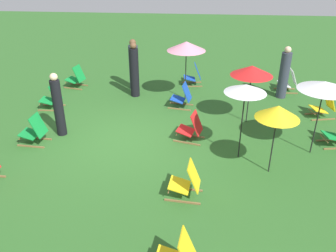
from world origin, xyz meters
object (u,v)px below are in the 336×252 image
at_px(umbrella_2, 325,86).
at_px(person_3, 284,74).
at_px(deckchair_6, 194,76).
at_px(umbrella_0, 278,112).
at_px(deckchair_3, 34,131).
at_px(umbrella_3, 252,71).
at_px(deckchair_5, 191,128).
at_px(umbrella_1, 246,89).
at_px(umbrella_4, 186,46).
at_px(person_0, 134,66).
at_px(person_2, 58,106).
at_px(deckchair_11, 187,182).
at_px(deckchair_13, 289,82).
at_px(deckchair_14, 324,106).
at_px(deckchair_2, 76,78).
at_px(deckchair_1, 182,97).
at_px(deckchair_12, 52,98).
at_px(person_1, 134,71).

bearing_deg(umbrella_2, person_3, -179.52).
bearing_deg(deckchair_6, umbrella_0, 13.07).
relative_size(deckchair_3, umbrella_3, 0.47).
xyz_separation_m(deckchair_5, umbrella_1, (0.74, 1.22, 1.46)).
relative_size(umbrella_4, person_0, 1.08).
xyz_separation_m(umbrella_0, person_2, (-1.37, -5.52, -0.68)).
bearing_deg(deckchair_5, deckchair_11, 14.07).
height_order(umbrella_1, umbrella_4, umbrella_4).
xyz_separation_m(deckchair_6, deckchair_13, (0.38, 3.44, 0.00)).
xyz_separation_m(deckchair_14, umbrella_1, (2.56, -2.79, 1.46)).
relative_size(deckchair_11, person_0, 0.45).
bearing_deg(deckchair_2, deckchair_11, 48.02).
bearing_deg(deckchair_1, deckchair_3, -44.85).
distance_m(deckchair_5, deckchair_13, 5.19).
height_order(deckchair_13, umbrella_0, umbrella_0).
relative_size(person_0, person_2, 1.02).
bearing_deg(deckchair_6, umbrella_4, -16.15).
xyz_separation_m(deckchair_1, umbrella_1, (2.92, 1.57, 1.46)).
bearing_deg(deckchair_3, umbrella_1, 91.85).
xyz_separation_m(deckchair_12, person_0, (-1.99, 2.35, 0.50)).
relative_size(deckchair_5, person_3, 0.48).
relative_size(umbrella_3, umbrella_4, 0.88).
relative_size(umbrella_3, person_2, 0.98).
bearing_deg(person_2, person_3, -38.14).
relative_size(deckchair_12, umbrella_3, 0.47).
xyz_separation_m(deckchair_11, umbrella_1, (-1.68, 1.24, 1.46)).
bearing_deg(umbrella_3, deckchair_14, 102.63).
relative_size(deckchair_6, umbrella_0, 0.49).
bearing_deg(deckchair_12, deckchair_1, 93.96).
relative_size(deckchair_1, deckchair_12, 1.00).
bearing_deg(person_3, umbrella_3, -120.62).
xyz_separation_m(deckchair_3, umbrella_1, (0.21, 5.37, 1.46)).
xyz_separation_m(deckchair_6, person_0, (0.58, -2.17, 0.50)).
relative_size(deckchair_3, person_2, 0.46).
xyz_separation_m(umbrella_2, person_0, (-4.08, -5.30, -0.96)).
distance_m(deckchair_14, umbrella_1, 4.06).
relative_size(deckchair_2, person_2, 0.47).
relative_size(person_0, person_3, 1.02).
bearing_deg(person_3, deckchair_1, -157.07).
xyz_separation_m(deckchair_14, person_1, (-1.21, -6.08, 0.53)).
xyz_separation_m(deckchair_1, deckchair_2, (-1.49, -4.04, 0.00)).
relative_size(deckchair_5, umbrella_3, 0.49).
xyz_separation_m(deckchair_13, umbrella_2, (4.29, -0.32, 1.46)).
xyz_separation_m(umbrella_0, umbrella_1, (-0.59, -0.66, 0.28)).
bearing_deg(umbrella_3, person_2, -76.67).
bearing_deg(person_3, person_1, -172.50).
height_order(deckchair_3, deckchair_6, same).
xyz_separation_m(person_0, person_3, (0.36, 5.27, -0.02)).
bearing_deg(person_1, umbrella_0, -159.37).
bearing_deg(deckchair_1, person_1, -106.78).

